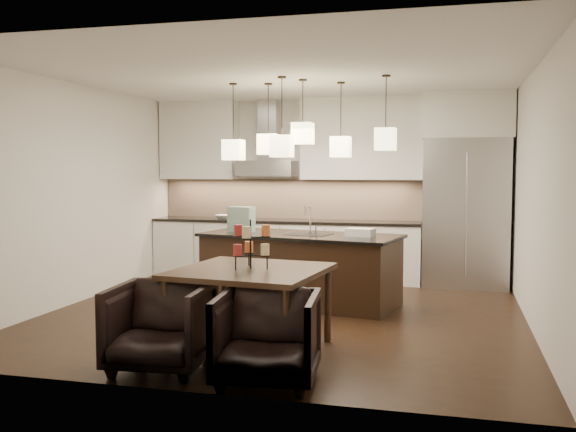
% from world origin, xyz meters
% --- Properties ---
extents(floor, '(5.50, 5.50, 0.02)m').
position_xyz_m(floor, '(0.00, 0.00, -0.01)').
color(floor, black).
rests_on(floor, ground).
extents(ceiling, '(5.50, 5.50, 0.02)m').
position_xyz_m(ceiling, '(0.00, 0.00, 2.81)').
color(ceiling, white).
rests_on(ceiling, wall_back).
extents(wall_back, '(5.50, 0.02, 2.80)m').
position_xyz_m(wall_back, '(0.00, 2.76, 1.40)').
color(wall_back, silver).
rests_on(wall_back, ground).
extents(wall_front, '(5.50, 0.02, 2.80)m').
position_xyz_m(wall_front, '(0.00, -2.76, 1.40)').
color(wall_front, silver).
rests_on(wall_front, ground).
extents(wall_left, '(0.02, 5.50, 2.80)m').
position_xyz_m(wall_left, '(-2.76, 0.00, 1.40)').
color(wall_left, silver).
rests_on(wall_left, ground).
extents(wall_right, '(0.02, 5.50, 2.80)m').
position_xyz_m(wall_right, '(2.76, 0.00, 1.40)').
color(wall_right, silver).
rests_on(wall_right, ground).
extents(refrigerator, '(1.20, 0.72, 2.15)m').
position_xyz_m(refrigerator, '(2.10, 2.38, 1.07)').
color(refrigerator, '#B7B7BA').
rests_on(refrigerator, floor).
extents(fridge_panel, '(1.26, 0.72, 0.65)m').
position_xyz_m(fridge_panel, '(2.10, 2.38, 2.47)').
color(fridge_panel, silver).
rests_on(fridge_panel, refrigerator).
extents(lower_cabinets, '(4.21, 0.62, 0.88)m').
position_xyz_m(lower_cabinets, '(-0.62, 2.43, 0.44)').
color(lower_cabinets, silver).
rests_on(lower_cabinets, floor).
extents(countertop, '(4.21, 0.66, 0.04)m').
position_xyz_m(countertop, '(-0.62, 2.43, 0.90)').
color(countertop, black).
rests_on(countertop, lower_cabinets).
extents(backsplash, '(4.21, 0.02, 0.63)m').
position_xyz_m(backsplash, '(-0.62, 2.73, 1.24)').
color(backsplash, tan).
rests_on(backsplash, countertop).
extents(upper_cab_left, '(1.25, 0.35, 1.25)m').
position_xyz_m(upper_cab_left, '(-2.10, 2.57, 2.17)').
color(upper_cab_left, silver).
rests_on(upper_cab_left, wall_back).
extents(upper_cab_right, '(1.85, 0.35, 1.25)m').
position_xyz_m(upper_cab_right, '(0.55, 2.57, 2.17)').
color(upper_cab_right, silver).
rests_on(upper_cab_right, wall_back).
extents(hood_canopy, '(0.90, 0.52, 0.24)m').
position_xyz_m(hood_canopy, '(-0.93, 2.48, 1.72)').
color(hood_canopy, '#B7B7BA').
rests_on(hood_canopy, wall_back).
extents(hood_chimney, '(0.30, 0.28, 0.96)m').
position_xyz_m(hood_chimney, '(-0.93, 2.59, 2.32)').
color(hood_chimney, '#B7B7BA').
rests_on(hood_chimney, hood_canopy).
extents(fruit_bowl, '(0.27, 0.27, 0.06)m').
position_xyz_m(fruit_bowl, '(-1.63, 2.38, 0.95)').
color(fruit_bowl, silver).
rests_on(fruit_bowl, countertop).
extents(island_body, '(2.56, 1.42, 0.85)m').
position_xyz_m(island_body, '(0.05, 0.65, 0.43)').
color(island_body, black).
rests_on(island_body, floor).
extents(island_top, '(2.65, 1.51, 0.04)m').
position_xyz_m(island_top, '(0.05, 0.65, 0.87)').
color(island_top, black).
rests_on(island_top, island_body).
extents(faucet, '(0.14, 0.25, 0.37)m').
position_xyz_m(faucet, '(0.16, 0.72, 1.07)').
color(faucet, silver).
rests_on(faucet, island_top).
extents(tote_bag, '(0.36, 0.23, 0.33)m').
position_xyz_m(tote_bag, '(-0.77, 0.72, 1.06)').
color(tote_bag, '#1A4927').
rests_on(tote_bag, island_top).
extents(food_container, '(0.37, 0.29, 0.10)m').
position_xyz_m(food_container, '(0.83, 0.56, 0.94)').
color(food_container, silver).
rests_on(food_container, island_top).
extents(dining_table, '(1.45, 1.45, 0.79)m').
position_xyz_m(dining_table, '(0.09, -1.57, 0.39)').
color(dining_table, black).
rests_on(dining_table, floor).
extents(candelabra, '(0.42, 0.42, 0.46)m').
position_xyz_m(candelabra, '(0.09, -1.57, 1.02)').
color(candelabra, black).
rests_on(candelabra, dining_table).
extents(candle_a, '(0.09, 0.09, 0.10)m').
position_xyz_m(candle_a, '(0.24, -1.59, 0.97)').
color(candle_a, beige).
rests_on(candle_a, candelabra).
extents(candle_b, '(0.09, 0.09, 0.10)m').
position_xyz_m(candle_b, '(0.04, -1.44, 0.97)').
color(candle_b, orange).
rests_on(candle_b, candelabra).
extents(candle_c, '(0.09, 0.09, 0.10)m').
position_xyz_m(candle_c, '(0.01, -1.69, 0.97)').
color(candle_c, '#A82A29').
rests_on(candle_c, candelabra).
extents(candle_d, '(0.09, 0.09, 0.10)m').
position_xyz_m(candle_d, '(0.22, -1.49, 1.14)').
color(candle_d, orange).
rests_on(candle_d, candelabra).
extents(candle_e, '(0.09, 0.09, 0.10)m').
position_xyz_m(candle_e, '(-0.04, -1.54, 1.14)').
color(candle_e, '#A82A29').
rests_on(candle_e, candelabra).
extents(candle_f, '(0.09, 0.09, 0.10)m').
position_xyz_m(candle_f, '(0.10, -1.71, 1.14)').
color(candle_f, beige).
rests_on(candle_f, candelabra).
extents(armchair_left, '(0.87, 0.89, 0.75)m').
position_xyz_m(armchair_left, '(-0.48, -2.30, 0.37)').
color(armchair_left, black).
rests_on(armchair_left, floor).
extents(armchair_right, '(0.87, 0.89, 0.74)m').
position_xyz_m(armchair_right, '(0.50, -2.41, 0.37)').
color(armchair_right, black).
rests_on(armchair_right, floor).
extents(pendant_a, '(0.24, 0.24, 0.26)m').
position_xyz_m(pendant_a, '(-0.81, 0.57, 1.96)').
color(pendant_a, '#FBEBAB').
rests_on(pendant_a, ceiling).
extents(pendant_b, '(0.24, 0.24, 0.26)m').
position_xyz_m(pendant_b, '(-0.38, 0.67, 2.03)').
color(pendant_b, '#FBEBAB').
rests_on(pendant_b, ceiling).
extents(pendant_c, '(0.24, 0.24, 0.26)m').
position_xyz_m(pendant_c, '(0.13, 0.43, 2.15)').
color(pendant_c, '#FBEBAB').
rests_on(pendant_c, ceiling).
extents(pendant_d, '(0.24, 0.24, 0.26)m').
position_xyz_m(pendant_d, '(0.53, 0.79, 1.99)').
color(pendant_d, '#FBEBAB').
rests_on(pendant_d, ceiling).
extents(pendant_e, '(0.24, 0.24, 0.26)m').
position_xyz_m(pendant_e, '(1.14, 0.33, 2.06)').
color(pendant_e, '#FBEBAB').
rests_on(pendant_e, ceiling).
extents(pendant_f, '(0.24, 0.24, 0.26)m').
position_xyz_m(pendant_f, '(-0.06, 0.14, 1.98)').
color(pendant_f, '#FBEBAB').
rests_on(pendant_f, ceiling).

